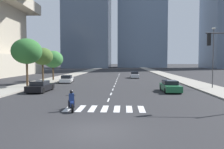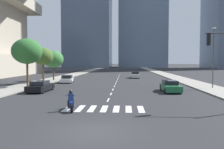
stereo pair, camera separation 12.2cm
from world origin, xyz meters
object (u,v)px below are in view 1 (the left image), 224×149
Objects in this scene: street_tree_second at (43,56)px; street_tree_third at (53,59)px; street_lamp_east at (213,53)px; street_tree_nearest at (27,51)px; sedan_silver_2 at (135,75)px; sedan_white_0 at (67,79)px; sedan_black_3 at (40,87)px; sedan_green_1 at (170,87)px; motorcycle_lead at (71,102)px.

street_tree_second reaches higher than street_tree_third.
street_lamp_east reaches higher than street_tree_nearest.
sedan_silver_2 is 0.59× the size of street_lamp_east.
sedan_white_0 is 11.98m from sedan_black_3.
sedan_white_0 is 5.39m from street_tree_second.
sedan_green_1 reaches higher than sedan_white_0.
street_lamp_east is (9.09, -20.11, 3.96)m from sedan_silver_2.
sedan_green_1 is 23.49m from sedan_silver_2.
sedan_green_1 is 0.99× the size of sedan_black_3.
street_lamp_east reaches higher than sedan_black_3.
street_tree_second is (-3.34, 10.26, 3.74)m from sedan_black_3.
street_lamp_east is 24.40m from street_tree_nearest.
street_tree_second reaches higher than sedan_silver_2.
sedan_silver_2 is 0.85× the size of street_tree_third.
sedan_green_1 is (14.97, -11.16, 0.04)m from sedan_white_0.
street_tree_nearest reaches higher than street_tree_second.
street_tree_second reaches higher than sedan_black_3.
street_tree_second is at bearing -117.50° from sedan_green_1.
street_tree_third is (-18.42, 14.83, 3.36)m from sedan_green_1.
street_lamp_east is at bearing -79.08° from sedan_black_3.
sedan_black_3 is at bearing -51.49° from street_tree_nearest.
sedan_white_0 is 0.84× the size of street_tree_third.
sedan_silver_2 reaches higher than sedan_green_1.
sedan_black_3 is (-5.99, 10.21, 0.02)m from motorcycle_lead.
street_tree_third is (0.00, 5.40, -0.38)m from street_tree_second.
sedan_green_1 is at bearing -152.05° from street_lamp_east.
motorcycle_lead is at bearing -8.84° from sedan_silver_2.
street_tree_second is at bearing 111.28° from sedan_white_0.
motorcycle_lead is 27.70m from street_tree_third.
street_lamp_east is 1.43× the size of street_tree_third.
street_tree_third is at bearing 12.21° from sedan_black_3.
street_tree_nearest is at bearing -100.75° from sedan_green_1.
street_tree_second is at bearing 165.60° from street_lamp_east.
street_tree_nearest reaches higher than sedan_black_3.
motorcycle_lead is 17.69m from street_tree_nearest.
sedan_silver_2 is (11.87, 12.12, 0.06)m from sedan_white_0.
motorcycle_lead is 14.29m from sedan_green_1.
street_tree_nearest is 6.09m from street_tree_second.
motorcycle_lead is 22.96m from sedan_white_0.
street_lamp_east is 1.37× the size of street_tree_second.
sedan_silver_2 reaches higher than sedan_black_3.
street_tree_nearest is at bearing -36.51° from sedan_silver_2.
sedan_black_3 is 0.88× the size of street_tree_third.
sedan_green_1 is 1.03× the size of sedan_silver_2.
street_tree_nearest is at bearing 38.69° from sedan_black_3.
sedan_silver_2 is 22.42m from street_lamp_east.
sedan_black_3 is at bearing -87.25° from sedan_green_1.
sedan_green_1 is 0.72× the size of street_tree_nearest.
sedan_silver_2 is at bearing 28.91° from street_tree_third.
street_tree_second reaches higher than motorcycle_lead.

